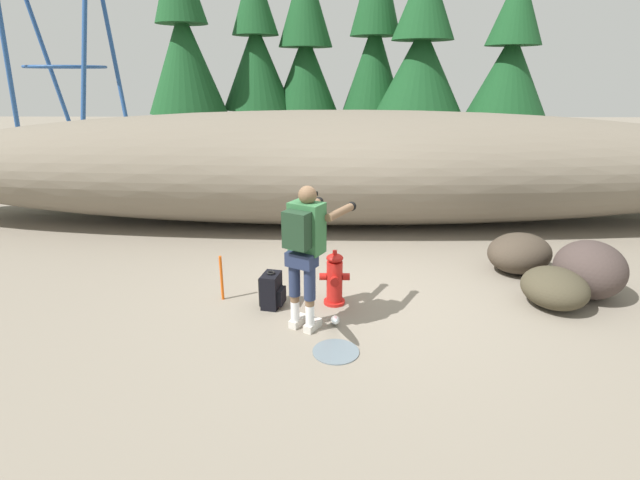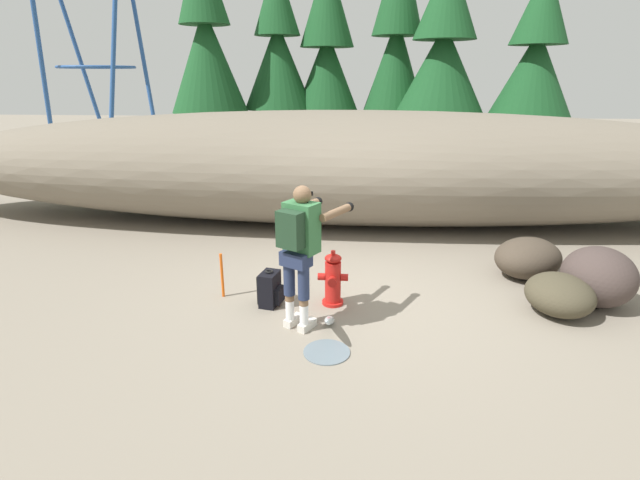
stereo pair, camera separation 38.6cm
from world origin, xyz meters
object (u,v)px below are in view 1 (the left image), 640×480
at_px(survey_stake, 222,278).
at_px(fire_hydrant, 335,280).
at_px(boulder_large, 589,269).
at_px(boulder_small, 519,253).
at_px(spare_backpack, 272,291).
at_px(boulder_mid, 555,288).
at_px(utility_worker, 306,241).

bearing_deg(survey_stake, fire_hydrant, -3.89).
relative_size(boulder_large, boulder_small, 0.94).
relative_size(fire_hydrant, boulder_large, 0.79).
bearing_deg(boulder_large, fire_hydrant, -175.40).
bearing_deg(survey_stake, spare_backpack, -15.99).
bearing_deg(fire_hydrant, boulder_small, 21.66).
distance_m(fire_hydrant, boulder_large, 3.32).
xyz_separation_m(boulder_small, survey_stake, (-4.18, -0.99, 0.01)).
bearing_deg(boulder_large, survey_stake, -177.98).
bearing_deg(spare_backpack, boulder_large, 16.92).
xyz_separation_m(spare_backpack, survey_stake, (-0.66, 0.19, 0.08)).
distance_m(fire_hydrant, boulder_small, 2.94).
bearing_deg(survey_stake, boulder_mid, -1.64).
relative_size(fire_hydrant, utility_worker, 0.44).
xyz_separation_m(fire_hydrant, utility_worker, (-0.33, -0.57, 0.72)).
relative_size(utility_worker, boulder_mid, 1.94).
xyz_separation_m(fire_hydrant, survey_stake, (-1.45, 0.10, -0.03)).
bearing_deg(boulder_small, boulder_mid, -88.91).
distance_m(utility_worker, survey_stake, 1.50).
bearing_deg(survey_stake, boulder_small, 13.28).
xyz_separation_m(utility_worker, boulder_large, (3.64, 0.84, -0.67)).
height_order(utility_worker, boulder_small, utility_worker).
distance_m(spare_backpack, boulder_large, 4.11).
xyz_separation_m(fire_hydrant, spare_backpack, (-0.78, -0.09, -0.11)).
height_order(fire_hydrant, utility_worker, utility_worker).
relative_size(spare_backpack, boulder_small, 0.48).
xyz_separation_m(fire_hydrant, boulder_large, (3.31, 0.27, 0.05)).
distance_m(spare_backpack, boulder_small, 3.71).
height_order(utility_worker, boulder_mid, utility_worker).
height_order(utility_worker, boulder_large, utility_worker).
xyz_separation_m(spare_backpack, boulder_mid, (3.54, 0.07, 0.03)).
bearing_deg(utility_worker, boulder_small, -32.04).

